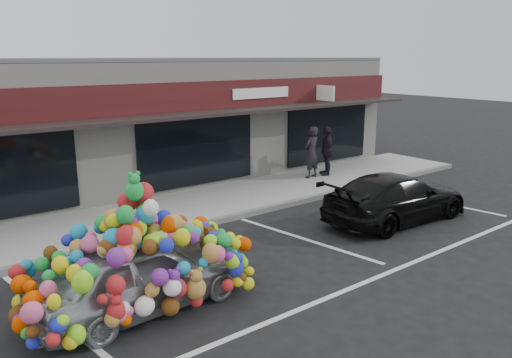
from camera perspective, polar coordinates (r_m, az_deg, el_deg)
ground at (r=10.64m, az=-4.87°, el=-10.46°), size 90.00×90.00×0.00m
shop_building at (r=17.55m, az=-20.39°, el=5.77°), size 24.00×7.20×4.31m
sidewalk at (r=13.92m, az=-13.97°, el=-4.54°), size 26.00×3.00×0.15m
kerb at (r=12.63m, az=-11.15°, el=-6.30°), size 26.00×0.18×0.16m
parking_stripe_left at (r=9.65m, az=-22.20°, el=-14.17°), size 0.73×4.37×0.01m
parking_stripe_mid at (r=12.39m, az=5.58°, el=-6.84°), size 0.73×4.37×0.01m
parking_stripe_right at (r=16.42m, az=19.41°, el=-2.37°), size 0.73×4.37×0.01m
lane_line at (r=10.29m, az=12.05°, el=-11.59°), size 14.00×0.12×0.01m
toy_car at (r=9.06m, az=-13.15°, el=-9.62°), size 2.82×4.21×2.41m
black_sedan at (r=14.02m, az=15.74°, el=-2.04°), size 2.03×4.59×1.31m
pedestrian_a at (r=17.75m, az=6.37°, el=3.05°), size 0.73×0.54×1.83m
pedestrian_c at (r=18.26m, az=8.08°, el=3.23°), size 1.13×0.90×1.79m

